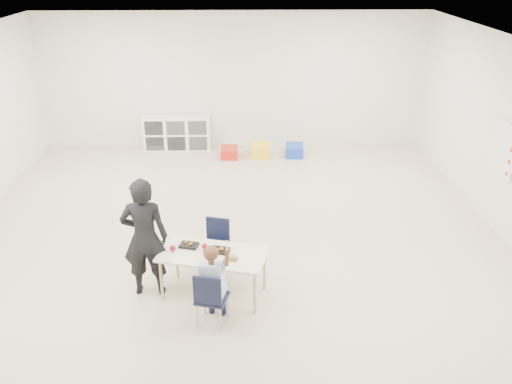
{
  "coord_description": "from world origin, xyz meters",
  "views": [
    {
      "loc": [
        0.18,
        -6.69,
        3.91
      ],
      "look_at": [
        0.36,
        0.1,
        0.85
      ],
      "focal_mm": 38.0,
      "sensor_mm": 36.0,
      "label": 1
    }
  ],
  "objects_px": {
    "chair_near": "(212,297)",
    "child": "(211,282)",
    "table": "(214,274)",
    "cubby_shelf": "(177,133)",
    "adult": "(145,238)"
  },
  "relations": [
    {
      "from": "table",
      "to": "cubby_shelf",
      "type": "height_order",
      "value": "cubby_shelf"
    },
    {
      "from": "child",
      "to": "cubby_shelf",
      "type": "bearing_deg",
      "value": 114.66
    },
    {
      "from": "chair_near",
      "to": "adult",
      "type": "distance_m",
      "value": 1.12
    },
    {
      "from": "table",
      "to": "chair_near",
      "type": "relative_size",
      "value": 1.99
    },
    {
      "from": "chair_near",
      "to": "child",
      "type": "bearing_deg",
      "value": -165.1
    },
    {
      "from": "table",
      "to": "cubby_shelf",
      "type": "relative_size",
      "value": 1.0
    },
    {
      "from": "chair_near",
      "to": "child",
      "type": "height_order",
      "value": "child"
    },
    {
      "from": "table",
      "to": "chair_near",
      "type": "bearing_deg",
      "value": -74.43
    },
    {
      "from": "child",
      "to": "cubby_shelf",
      "type": "distance_m",
      "value": 6.01
    },
    {
      "from": "adult",
      "to": "table",
      "type": "bearing_deg",
      "value": 173.56
    },
    {
      "from": "table",
      "to": "cubby_shelf",
      "type": "xyz_separation_m",
      "value": [
        -1.01,
        5.36,
        0.05
      ]
    },
    {
      "from": "cubby_shelf",
      "to": "adult",
      "type": "distance_m",
      "value": 5.3
    },
    {
      "from": "table",
      "to": "child",
      "type": "bearing_deg",
      "value": -74.43
    },
    {
      "from": "chair_near",
      "to": "adult",
      "type": "relative_size",
      "value": 0.46
    },
    {
      "from": "child",
      "to": "adult",
      "type": "bearing_deg",
      "value": 156.75
    }
  ]
}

